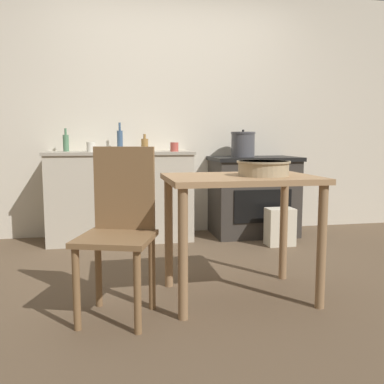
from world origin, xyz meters
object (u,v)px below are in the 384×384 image
Objects in this scene: flour_sack at (280,227)px; cup_center at (174,147)px; bottle_far_left at (145,144)px; mixing_bowl_large at (263,168)px; stove at (253,196)px; bottle_mid_left at (66,143)px; bottle_left at (120,140)px; stock_pot at (243,144)px; chair at (119,227)px; cup_center_left at (91,147)px; work_table at (240,198)px.

cup_center is (-0.95, 0.38, 0.75)m from flour_sack.
mixing_bowl_large is at bearing -73.08° from bottle_far_left.
bottle_mid_left is (-1.89, 0.11, 0.56)m from stove.
flour_sack is 1.27m from cup_center.
bottle_left reaches higher than bottle_far_left.
cup_center is at bearing -169.32° from stock_pot.
bottle_mid_left is at bearing 163.03° from flour_sack.
flour_sack is at bearing 59.82° from chair.
cup_center is (-0.31, 1.61, 0.10)m from mixing_bowl_large.
flour_sack is at bearing -16.97° from bottle_mid_left.
cup_center is at bearing -172.40° from stove.
stove is 1.49m from bottle_left.
bottle_far_left is at bearing 172.78° from stock_pot.
bottle_left is at bearing 37.27° from cup_center_left.
bottle_far_left reaches higher than chair.
cup_center reaches higher than work_table.
flour_sack is 1.53m from mixing_bowl_large.
bottle_far_left is 0.58m from cup_center_left.
flour_sack is at bearing 62.25° from mixing_bowl_large.
cup_center_left is at bearing 178.01° from cup_center.
cup_center is at bearing 100.79° from mixing_bowl_large.
chair is at bearing -170.46° from work_table.
bottle_far_left is at bearing 6.58° from bottle_left.
bottle_left reaches higher than work_table.
chair is at bearing -83.31° from cup_center_left.
stock_pot is 0.99× the size of bottle_left.
cup_center_left is at bearing 120.80° from work_table.
stock_pot is 1.26m from bottle_left.
chair is 2.72× the size of flour_sack.
stove is 3.99× the size of bottle_mid_left.
stove is at bearing 7.60° from cup_center.
bottle_mid_left is (-0.77, -0.05, 0.02)m from bottle_far_left.
work_table is 4.17× the size of bottle_mid_left.
bottle_mid_left reaches higher than cup_center_left.
flour_sack is 1.79m from bottle_left.
mixing_bowl_large is 2.03m from bottle_left.
mixing_bowl_large is (-0.64, -1.22, 0.65)m from flour_sack.
cup_center_left is at bearing -155.50° from bottle_far_left.
bottle_left is at bearing 175.50° from stock_pot.
stock_pot reaches higher than cup_center_left.
stock_pot is (-0.11, 0.03, 0.54)m from stove.
chair is (-0.76, -0.13, -0.13)m from work_table.
cup_center_left is at bearing -142.73° from bottle_left.
work_table is 1.62m from cup_center.
bottle_left is at bearing 113.93° from mixing_bowl_large.
stove is 0.92× the size of chair.
chair is at bearing -76.99° from bottle_mid_left.
stock_pot is 3.10× the size of cup_center_left.
cup_center_left reaches higher than chair.
flour_sack is 1.59× the size of bottle_mid_left.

